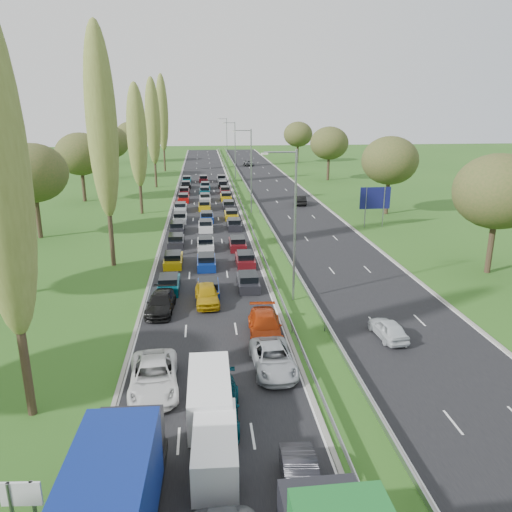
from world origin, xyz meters
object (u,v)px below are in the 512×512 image
near_car_3 (161,303)px  white_van_rear (209,393)px  blue_lorry (112,507)px  near_car_2 (154,377)px  info_sign (22,499)px  white_van_front (215,445)px  direction_sign (375,200)px

near_car_3 → white_van_rear: white_van_rear is taller
blue_lorry → near_car_3: bearing=92.3°
near_car_2 → blue_lorry: 10.79m
near_car_2 → near_car_3: 11.03m
info_sign → near_car_2: bearing=67.0°
white_van_front → info_sign: 7.62m
near_car_3 → direction_sign: 36.04m
info_sign → near_car_3: bearing=80.3°
direction_sign → near_car_2: bearing=-124.3°
near_car_2 → white_van_front: white_van_front is taller
white_van_front → white_van_rear: size_ratio=0.90×
white_van_rear → direction_sign: (21.89, 38.88, 2.47)m
near_car_3 → direction_sign: (25.36, 25.45, 2.84)m
info_sign → direction_sign: (28.80, 45.65, 2.20)m
near_car_3 → white_van_front: bearing=-74.6°
near_car_3 → blue_lorry: 21.78m
white_van_rear → direction_sign: size_ratio=1.03×
near_car_3 → direction_sign: bearing=48.7°
near_car_3 → info_sign: info_sign is taller
white_van_rear → info_sign: (-6.91, -6.76, 0.27)m
near_car_3 → white_van_rear: 13.88m
white_van_front → white_van_rear: bearing=94.4°
near_car_3 → info_sign: 20.50m
near_car_2 → blue_lorry: (-0.36, -10.71, 1.32)m
near_car_2 → info_sign: bearing=-116.8°
near_car_3 → white_van_rear: bearing=-71.9°
blue_lorry → direction_sign: bearing=63.9°
near_car_2 → blue_lorry: size_ratio=0.58×
white_van_rear → white_van_front: bearing=-87.1°
white_van_rear → info_sign: white_van_rear is taller
white_van_front → near_car_2: bearing=118.4°
blue_lorry → info_sign: size_ratio=4.66×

